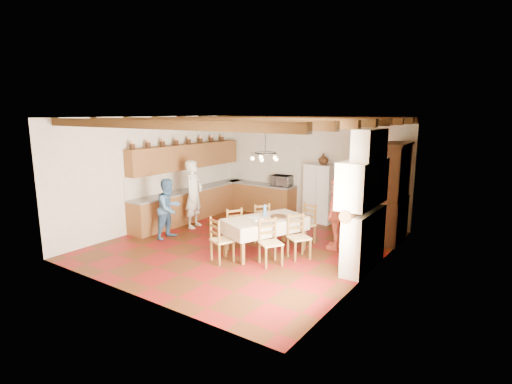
{
  "coord_description": "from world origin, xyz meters",
  "views": [
    {
      "loc": [
        5.36,
        -7.35,
        3.11
      ],
      "look_at": [
        0.1,
        0.3,
        1.25
      ],
      "focal_mm": 28.0,
      "sensor_mm": 36.0,
      "label": 1
    }
  ],
  "objects_px": {
    "dining_table": "(265,222)",
    "chair_right_near": "(271,242)",
    "chair_left_far": "(260,221)",
    "chair_right_far": "(299,237)",
    "hutch": "(393,193)",
    "person_man": "(194,194)",
    "person_woman_red": "(337,213)",
    "microwave": "(282,181)",
    "chair_end_far": "(305,224)",
    "chair_end_near": "(222,239)",
    "refrigerator": "(322,193)",
    "chair_left_near": "(231,227)",
    "person_woman_blue": "(169,208)"
  },
  "relations": [
    {
      "from": "chair_left_far",
      "to": "hutch",
      "type": "bearing_deg",
      "value": 160.92
    },
    {
      "from": "chair_left_far",
      "to": "person_woman_blue",
      "type": "bearing_deg",
      "value": -24.33
    },
    {
      "from": "chair_left_near",
      "to": "chair_right_near",
      "type": "xyz_separation_m",
      "value": [
        1.36,
        -0.43,
        0.0
      ]
    },
    {
      "from": "dining_table",
      "to": "person_woman_red",
      "type": "xyz_separation_m",
      "value": [
        1.23,
        1.12,
        0.13
      ]
    },
    {
      "from": "chair_left_near",
      "to": "person_woman_blue",
      "type": "relative_size",
      "value": 0.63
    },
    {
      "from": "person_woman_blue",
      "to": "microwave",
      "type": "relative_size",
      "value": 2.57
    },
    {
      "from": "chair_left_near",
      "to": "chair_right_near",
      "type": "bearing_deg",
      "value": 99.69
    },
    {
      "from": "chair_right_near",
      "to": "microwave",
      "type": "bearing_deg",
      "value": 61.17
    },
    {
      "from": "hutch",
      "to": "person_man",
      "type": "xyz_separation_m",
      "value": [
        -4.81,
        -1.87,
        -0.28
      ]
    },
    {
      "from": "chair_right_near",
      "to": "chair_end_far",
      "type": "distance_m",
      "value": 1.63
    },
    {
      "from": "chair_end_near",
      "to": "chair_end_far",
      "type": "height_order",
      "value": "same"
    },
    {
      "from": "chair_left_near",
      "to": "person_woman_red",
      "type": "relative_size",
      "value": 0.57
    },
    {
      "from": "refrigerator",
      "to": "chair_right_far",
      "type": "xyz_separation_m",
      "value": [
        0.92,
        -3.03,
        -0.35
      ]
    },
    {
      "from": "person_man",
      "to": "chair_right_near",
      "type": "bearing_deg",
      "value": -124.7
    },
    {
      "from": "chair_end_near",
      "to": "chair_end_far",
      "type": "distance_m",
      "value": 2.22
    },
    {
      "from": "chair_left_far",
      "to": "chair_right_far",
      "type": "relative_size",
      "value": 1.0
    },
    {
      "from": "chair_right_near",
      "to": "person_woman_blue",
      "type": "bearing_deg",
      "value": 121.79
    },
    {
      "from": "microwave",
      "to": "hutch",
      "type": "bearing_deg",
      "value": -14.98
    },
    {
      "from": "refrigerator",
      "to": "chair_end_near",
      "type": "xyz_separation_m",
      "value": [
        -0.34,
        -4.1,
        -0.35
      ]
    },
    {
      "from": "hutch",
      "to": "chair_right_far",
      "type": "xyz_separation_m",
      "value": [
        -1.28,
        -2.37,
        -0.72
      ]
    },
    {
      "from": "chair_left_near",
      "to": "chair_right_far",
      "type": "distance_m",
      "value": 1.68
    },
    {
      "from": "refrigerator",
      "to": "microwave",
      "type": "height_order",
      "value": "refrigerator"
    },
    {
      "from": "person_man",
      "to": "dining_table",
      "type": "bearing_deg",
      "value": -117.32
    },
    {
      "from": "dining_table",
      "to": "refrigerator",
      "type": "bearing_deg",
      "value": 91.86
    },
    {
      "from": "refrigerator",
      "to": "chair_right_far",
      "type": "height_order",
      "value": "refrigerator"
    },
    {
      "from": "chair_end_near",
      "to": "microwave",
      "type": "bearing_deg",
      "value": -54.47
    },
    {
      "from": "chair_end_far",
      "to": "person_woman_red",
      "type": "relative_size",
      "value": 0.57
    },
    {
      "from": "chair_left_far",
      "to": "person_woman_red",
      "type": "relative_size",
      "value": 0.57
    },
    {
      "from": "person_man",
      "to": "chair_left_near",
      "type": "bearing_deg",
      "value": -126.26
    },
    {
      "from": "chair_left_far",
      "to": "chair_right_near",
      "type": "bearing_deg",
      "value": 78.45
    },
    {
      "from": "chair_right_far",
      "to": "microwave",
      "type": "xyz_separation_m",
      "value": [
        -2.24,
        3.0,
        0.58
      ]
    },
    {
      "from": "hutch",
      "to": "microwave",
      "type": "relative_size",
      "value": 4.08
    },
    {
      "from": "person_woman_red",
      "to": "person_man",
      "type": "bearing_deg",
      "value": -87.12
    },
    {
      "from": "chair_right_near",
      "to": "chair_end_near",
      "type": "bearing_deg",
      "value": 146.96
    },
    {
      "from": "chair_left_far",
      "to": "chair_right_far",
      "type": "distance_m",
      "value": 1.48
    },
    {
      "from": "chair_left_far",
      "to": "chair_end_near",
      "type": "distance_m",
      "value": 1.61
    },
    {
      "from": "refrigerator",
      "to": "hutch",
      "type": "height_order",
      "value": "hutch"
    },
    {
      "from": "dining_table",
      "to": "chair_right_near",
      "type": "relative_size",
      "value": 2.12
    },
    {
      "from": "chair_right_far",
      "to": "chair_end_far",
      "type": "bearing_deg",
      "value": 54.5
    },
    {
      "from": "refrigerator",
      "to": "microwave",
      "type": "xyz_separation_m",
      "value": [
        -1.32,
        -0.02,
        0.23
      ]
    },
    {
      "from": "chair_right_near",
      "to": "person_woman_red",
      "type": "relative_size",
      "value": 0.57
    },
    {
      "from": "dining_table",
      "to": "chair_right_near",
      "type": "xyz_separation_m",
      "value": [
        0.51,
        -0.56,
        -0.23
      ]
    },
    {
      "from": "refrigerator",
      "to": "dining_table",
      "type": "bearing_deg",
      "value": -83.0
    },
    {
      "from": "refrigerator",
      "to": "person_man",
      "type": "bearing_deg",
      "value": -130.73
    },
    {
      "from": "chair_end_near",
      "to": "person_woman_red",
      "type": "xyz_separation_m",
      "value": [
        1.67,
        2.1,
        0.37
      ]
    },
    {
      "from": "chair_left_far",
      "to": "person_woman_red",
      "type": "bearing_deg",
      "value": 141.7
    },
    {
      "from": "person_woman_blue",
      "to": "chair_right_far",
      "type": "bearing_deg",
      "value": -84.0
    },
    {
      "from": "dining_table",
      "to": "chair_left_near",
      "type": "relative_size",
      "value": 2.12
    },
    {
      "from": "chair_left_far",
      "to": "microwave",
      "type": "bearing_deg",
      "value": -124.55
    },
    {
      "from": "chair_left_far",
      "to": "person_woman_red",
      "type": "xyz_separation_m",
      "value": [
        1.79,
        0.49,
        0.37
      ]
    }
  ]
}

